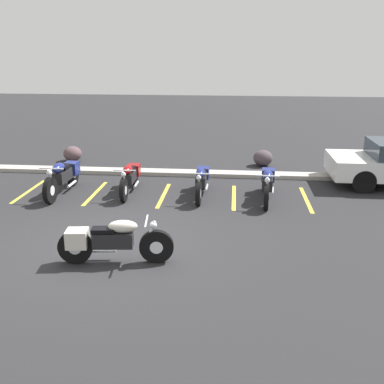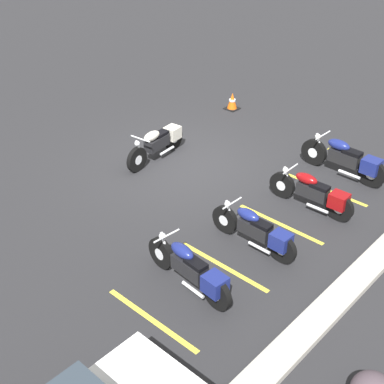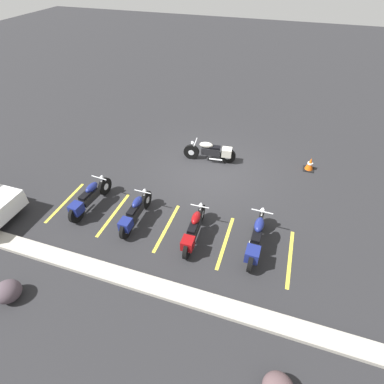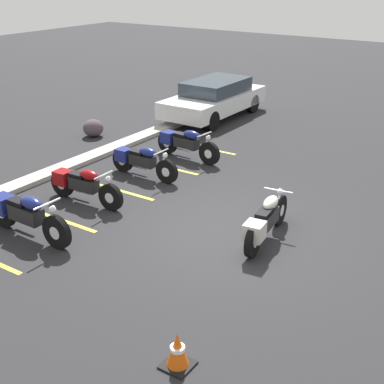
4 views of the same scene
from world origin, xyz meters
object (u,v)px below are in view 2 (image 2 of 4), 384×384
object	(u,v)px
parked_bike_1	(315,193)
parked_bike_3	(192,270)
motorcycle_cream_featured	(158,142)
traffic_cone	(232,101)
parked_bike_0	(347,159)
parked_bike_2	(257,231)

from	to	relation	value
parked_bike_1	parked_bike_3	xyz separation A→B (m)	(3.70, -0.24, 0.01)
motorcycle_cream_featured	traffic_cone	bearing A→B (deg)	-177.27
parked_bike_0	traffic_cone	bearing A→B (deg)	-15.87
motorcycle_cream_featured	parked_bike_2	size ratio (longest dim) A/B	1.05
parked_bike_0	parked_bike_2	distance (m)	3.75
motorcycle_cream_featured	parked_bike_0	bearing A→B (deg)	114.21
parked_bike_3	traffic_cone	world-z (taller)	parked_bike_3
parked_bike_0	parked_bike_1	bearing A→B (deg)	97.55
parked_bike_1	traffic_cone	distance (m)	5.80
parked_bike_2	traffic_cone	distance (m)	7.00
parked_bike_3	parked_bike_2	bearing A→B (deg)	-89.28
parked_bike_3	parked_bike_1	bearing A→B (deg)	-88.43
parked_bike_0	parked_bike_3	distance (m)	5.49
parked_bike_1	parked_bike_2	world-z (taller)	parked_bike_1
parked_bike_1	traffic_cone	size ratio (longest dim) A/B	3.91
parked_bike_0	parked_bike_3	size ratio (longest dim) A/B	1.07
parked_bike_0	traffic_cone	xyz separation A→B (m)	(-1.39, -4.64, -0.23)
motorcycle_cream_featured	traffic_cone	size ratio (longest dim) A/B	4.02
parked_bike_3	traffic_cone	bearing A→B (deg)	-50.94
parked_bike_1	parked_bike_2	distance (m)	1.96
parked_bike_3	motorcycle_cream_featured	bearing A→B (deg)	-32.59
parked_bike_0	parked_bike_2	world-z (taller)	parked_bike_0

